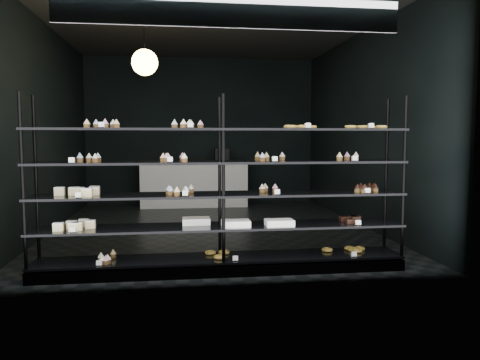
% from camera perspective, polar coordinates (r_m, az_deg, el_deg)
% --- Properties ---
extents(room, '(5.01, 6.01, 3.20)m').
position_cam_1_polar(room, '(7.47, -3.60, 6.24)').
color(room, black).
rests_on(room, ground).
extents(display_shelf, '(4.00, 0.50, 1.91)m').
position_cam_1_polar(display_shelf, '(5.09, -2.47, -4.25)').
color(display_shelf, black).
rests_on(display_shelf, room).
extents(signage, '(3.30, 0.05, 0.50)m').
position_cam_1_polar(signage, '(4.73, -1.05, 20.97)').
color(signage, '#0E0B3B').
rests_on(signage, room).
extents(pendant_lamp, '(0.34, 0.34, 0.90)m').
position_cam_1_polar(pendant_lamp, '(6.46, -11.54, 13.88)').
color(pendant_lamp, black).
rests_on(pendant_lamp, room).
extents(service_counter, '(2.32, 0.65, 1.23)m').
position_cam_1_polar(service_counter, '(10.00, -5.57, -0.32)').
color(service_counter, white).
rests_on(service_counter, room).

